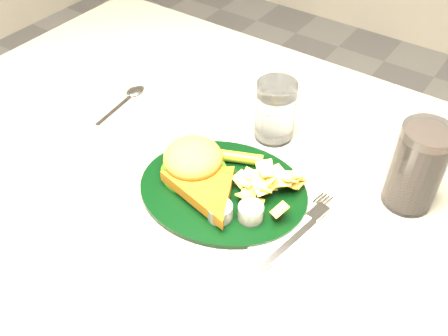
# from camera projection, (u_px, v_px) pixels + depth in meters

# --- Properties ---
(table) EXTENTS (1.20, 0.80, 0.75)m
(table) POSITION_uv_depth(u_px,v_px,m) (223.00, 295.00, 1.07)
(table) COLOR gray
(table) RESTS_ON ground
(dinner_plate) EXTENTS (0.31, 0.28, 0.06)m
(dinner_plate) POSITION_uv_depth(u_px,v_px,m) (223.00, 178.00, 0.76)
(dinner_plate) COLOR black
(dinner_plate) RESTS_ON table
(water_glass) EXTENTS (0.09, 0.09, 0.11)m
(water_glass) POSITION_uv_depth(u_px,v_px,m) (275.00, 111.00, 0.84)
(water_glass) COLOR silver
(water_glass) RESTS_ON table
(cola_glass) EXTENTS (0.09, 0.09, 0.14)m
(cola_glass) POSITION_uv_depth(u_px,v_px,m) (417.00, 167.00, 0.72)
(cola_glass) COLOR black
(cola_glass) RESTS_ON table
(fork_napkin) EXTENTS (0.14, 0.17, 0.01)m
(fork_napkin) POSITION_uv_depth(u_px,v_px,m) (293.00, 239.00, 0.70)
(fork_napkin) COLOR silver
(fork_napkin) RESTS_ON table
(spoon) EXTENTS (0.05, 0.14, 0.01)m
(spoon) POSITION_uv_depth(u_px,v_px,m) (114.00, 110.00, 0.93)
(spoon) COLOR silver
(spoon) RESTS_ON table
(ramekin) EXTENTS (0.05, 0.05, 0.02)m
(ramekin) POSITION_uv_depth(u_px,v_px,m) (134.00, 61.00, 1.04)
(ramekin) COLOR silver
(ramekin) RESTS_ON table
(wrapped_straw) EXTENTS (0.22, 0.12, 0.01)m
(wrapped_straw) POSITION_uv_depth(u_px,v_px,m) (259.00, 97.00, 0.96)
(wrapped_straw) COLOR white
(wrapped_straw) RESTS_ON table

